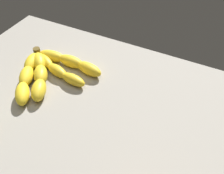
{
  "coord_description": "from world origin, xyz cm",
  "views": [
    {
      "loc": [
        -23.25,
        33.99,
        46.96
      ],
      "look_at": [
        -4.66,
        -2.97,
        5.82
      ],
      "focal_mm": 40.4,
      "sensor_mm": 36.0,
      "label": 1
    }
  ],
  "objects": [
    {
      "name": "ground_plane",
      "position": [
        0.0,
        0.0,
        -1.97
      ],
      "size": [
        84.95,
        56.27,
        3.94
      ],
      "primitive_type": "cube",
      "color": "gray"
    },
    {
      "name": "banana_bunch",
      "position": [
        15.71,
        -4.4,
        1.69
      ],
      "size": [
        23.0,
        22.03,
        3.62
      ],
      "color": "yellow",
      "rests_on": "ground_plane"
    }
  ]
}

